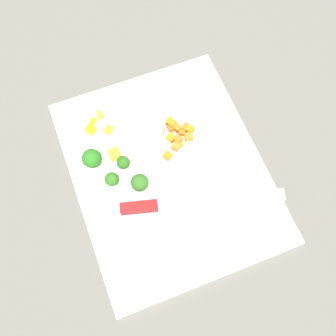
{
  "coord_description": "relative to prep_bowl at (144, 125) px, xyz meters",
  "views": [
    {
      "loc": [
        -0.31,
        0.12,
        0.82
      ],
      "look_at": [
        0.0,
        0.0,
        0.02
      ],
      "focal_mm": 43.86,
      "sensor_mm": 36.0,
      "label": 1
    }
  ],
  "objects": [
    {
      "name": "pepper_dice_3",
      "position": [
        0.06,
        0.1,
        -0.01
      ],
      "size": [
        0.02,
        0.02,
        0.01
      ],
      "primitive_type": "cube",
      "rotation": [
        0.0,
        0.0,
        2.23
      ],
      "color": "yellow",
      "rests_on": "cutting_board"
    },
    {
      "name": "pepper_dice_4",
      "position": [
        0.07,
        0.08,
        -0.01
      ],
      "size": [
        0.02,
        0.01,
        0.01
      ],
      "primitive_type": "cube",
      "rotation": [
        0.0,
        0.0,
        0.01
      ],
      "color": "yellow",
      "rests_on": "cutting_board"
    },
    {
      "name": "carrot_dice_0",
      "position": [
        -0.02,
        -0.06,
        -0.01
      ],
      "size": [
        0.01,
        0.02,
        0.01
      ],
      "primitive_type": "cube",
      "rotation": [
        0.0,
        0.0,
        1.71
      ],
      "color": "orange",
      "rests_on": "cutting_board"
    },
    {
      "name": "carrot_dice_8",
      "position": [
        -0.06,
        -0.08,
        -0.01
      ],
      "size": [
        0.02,
        0.02,
        0.01
      ],
      "primitive_type": "cube",
      "rotation": [
        0.0,
        0.0,
        2.89
      ],
      "color": "orange",
      "rests_on": "cutting_board"
    },
    {
      "name": "broccoli_floret_3",
      "position": [
        -0.1,
        0.1,
        0.0
      ],
      "size": [
        0.03,
        0.03,
        0.04
      ],
      "color": "#83B669",
      "rests_on": "cutting_board"
    },
    {
      "name": "pepper_dice_1",
      "position": [
        0.02,
        0.07,
        -0.01
      ],
      "size": [
        0.02,
        0.02,
        0.02
      ],
      "primitive_type": "cube",
      "rotation": [
        0.0,
        0.0,
        0.77
      ],
      "color": "yellow",
      "rests_on": "cutting_board"
    },
    {
      "name": "pepper_dice_2",
      "position": [
        -0.04,
        0.08,
        -0.01
      ],
      "size": [
        0.02,
        0.02,
        0.02
      ],
      "primitive_type": "cube",
      "rotation": [
        0.0,
        0.0,
        1.58
      ],
      "color": "yellow",
      "rests_on": "cutting_board"
    },
    {
      "name": "carrot_dice_3",
      "position": [
        -0.03,
        -0.09,
        -0.01
      ],
      "size": [
        0.02,
        0.02,
        0.02
      ],
      "primitive_type": "cube",
      "rotation": [
        0.0,
        0.0,
        0.62
      ],
      "color": "orange",
      "rests_on": "cutting_board"
    },
    {
      "name": "prep_bowl",
      "position": [
        0.0,
        0.0,
        0.0
      ],
      "size": [
        0.1,
        0.1,
        0.03
      ],
      "primitive_type": "cylinder",
      "color": "white",
      "rests_on": "cutting_board"
    },
    {
      "name": "carrot_dice_2",
      "position": [
        -0.05,
        -0.05,
        -0.01
      ],
      "size": [
        0.02,
        0.02,
        0.01
      ],
      "primitive_type": "cube",
      "rotation": [
        0.0,
        0.0,
        2.01
      ],
      "color": "orange",
      "rests_on": "cutting_board"
    },
    {
      "name": "broccoli_floret_1",
      "position": [
        -0.12,
        0.05,
        0.0
      ],
      "size": [
        0.04,
        0.04,
        0.04
      ],
      "color": "#81AA54",
      "rests_on": "cutting_board"
    },
    {
      "name": "carrot_dice_4",
      "position": [
        -0.03,
        -0.07,
        -0.01
      ],
      "size": [
        0.02,
        0.02,
        0.02
      ],
      "primitive_type": "cube",
      "rotation": [
        0.0,
        0.0,
        1.84
      ],
      "color": "orange",
      "rests_on": "cutting_board"
    },
    {
      "name": "carrot_dice_1",
      "position": [
        -0.06,
        -0.06,
        -0.01
      ],
      "size": [
        0.02,
        0.02,
        0.02
      ],
      "primitive_type": "cube",
      "rotation": [
        0.0,
        0.0,
        0.4
      ],
      "color": "orange",
      "rests_on": "cutting_board"
    },
    {
      "name": "carrot_dice_6",
      "position": [
        -0.08,
        -0.02,
        -0.01
      ],
      "size": [
        0.02,
        0.02,
        0.01
      ],
      "primitive_type": "cube",
      "rotation": [
        0.0,
        0.0,
        0.51
      ],
      "color": "orange",
      "rests_on": "cutting_board"
    },
    {
      "name": "carrot_dice_9",
      "position": [
        -0.07,
        -0.06,
        -0.01
      ],
      "size": [
        0.01,
        0.01,
        0.01
      ],
      "primitive_type": "cube",
      "rotation": [
        0.0,
        0.0,
        0.46
      ],
      "color": "orange",
      "rests_on": "cutting_board"
    },
    {
      "name": "carrot_dice_7",
      "position": [
        -0.04,
        -0.07,
        -0.01
      ],
      "size": [
        0.02,
        0.02,
        0.01
      ],
      "primitive_type": "cube",
      "rotation": [
        0.0,
        0.0,
        2.7
      ],
      "color": "orange",
      "rests_on": "cutting_board"
    },
    {
      "name": "carrot_dice_10",
      "position": [
        -0.07,
        -0.05,
        -0.01
      ],
      "size": [
        0.02,
        0.02,
        0.02
      ],
      "primitive_type": "cube",
      "rotation": [
        0.0,
        0.0,
        0.66
      ],
      "color": "orange",
      "rests_on": "cutting_board"
    },
    {
      "name": "broccoli_floret_0",
      "position": [
        -0.07,
        0.07,
        0.01
      ],
      "size": [
        0.03,
        0.03,
        0.04
      ],
      "color": "#93B657",
      "rests_on": "cutting_board"
    },
    {
      "name": "ground_plane",
      "position": [
        -0.11,
        -0.01,
        -0.03
      ],
      "size": [
        4.0,
        4.0,
        0.0
      ],
      "primitive_type": "plane",
      "color": "#676458"
    },
    {
      "name": "carrot_dice_5",
      "position": [
        -0.01,
        -0.06,
        -0.01
      ],
      "size": [
        0.02,
        0.02,
        0.02
      ],
      "primitive_type": "cube",
      "rotation": [
        0.0,
        0.0,
        1.99
      ],
      "color": "orange",
      "rests_on": "cutting_board"
    },
    {
      "name": "chef_knife",
      "position": [
        -0.19,
        0.01,
        -0.01
      ],
      "size": [
        0.11,
        0.34,
        0.02
      ],
      "rotation": [
        0.0,
        0.0,
        4.45
      ],
      "color": "silver",
      "rests_on": "cutting_board"
    },
    {
      "name": "carrot_dice_11",
      "position": [
        -0.04,
        -0.09,
        -0.01
      ],
      "size": [
        0.02,
        0.02,
        0.02
      ],
      "primitive_type": "cube",
      "rotation": [
        0.0,
        0.0,
        2.17
      ],
      "color": "orange",
      "rests_on": "cutting_board"
    },
    {
      "name": "cutting_board",
      "position": [
        -0.11,
        -0.01,
        -0.02
      ],
      "size": [
        0.49,
        0.4,
        0.01
      ],
      "primitive_type": "cube",
      "color": "white",
      "rests_on": "ground_plane"
    },
    {
      "name": "broccoli_floret_2",
      "position": [
        -0.04,
        0.13,
        0.01
      ],
      "size": [
        0.04,
        0.04,
        0.05
      ],
      "color": "#88BC69",
      "rests_on": "cutting_board"
    },
    {
      "name": "pepper_dice_0",
      "position": [
        0.04,
        0.11,
        -0.01
      ],
      "size": [
        0.02,
        0.02,
        0.02
      ],
      "primitive_type": "cube",
      "rotation": [
        0.0,
        0.0,
        2.2
      ],
      "color": "yellow",
      "rests_on": "cutting_board"
    }
  ]
}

